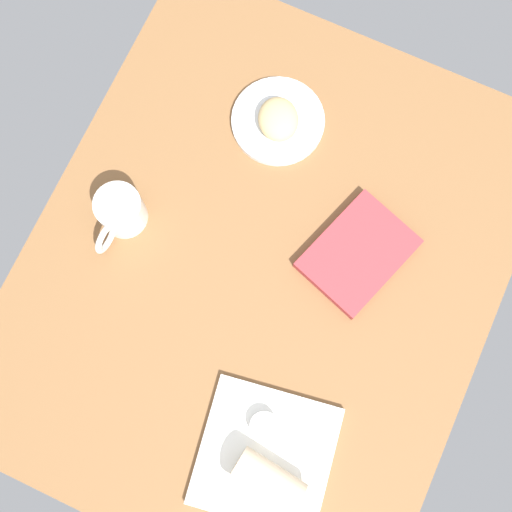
# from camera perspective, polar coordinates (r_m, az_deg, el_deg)

# --- Properties ---
(dining_table) EXTENTS (1.10, 0.90, 0.04)m
(dining_table) POSITION_cam_1_polar(r_m,az_deg,el_deg) (1.38, 0.52, -1.27)
(dining_table) COLOR brown
(dining_table) RESTS_ON ground
(round_plate) EXTENTS (0.19, 0.19, 0.01)m
(round_plate) POSITION_cam_1_polar(r_m,az_deg,el_deg) (1.44, 1.82, 11.06)
(round_plate) COLOR white
(round_plate) RESTS_ON dining_table
(scone_pastry) EXTENTS (0.12, 0.12, 0.04)m
(scone_pastry) POSITION_cam_1_polar(r_m,az_deg,el_deg) (1.41, 1.85, 11.21)
(scone_pastry) COLOR tan
(scone_pastry) RESTS_ON round_plate
(square_plate) EXTENTS (0.28, 0.28, 0.02)m
(square_plate) POSITION_cam_1_polar(r_m,az_deg,el_deg) (1.33, 0.79, -16.14)
(square_plate) COLOR white
(square_plate) RESTS_ON dining_table
(sauce_cup) EXTENTS (0.05, 0.05, 0.03)m
(sauce_cup) POSITION_cam_1_polar(r_m,az_deg,el_deg) (1.30, 0.67, -13.83)
(sauce_cup) COLOR silver
(sauce_cup) RESTS_ON square_plate
(breakfast_wrap) EXTENTS (0.09, 0.13, 0.07)m
(breakfast_wrap) POSITION_cam_1_polar(r_m,az_deg,el_deg) (1.29, 0.92, -18.19)
(breakfast_wrap) COLOR beige
(breakfast_wrap) RESTS_ON square_plate
(book_stack) EXTENTS (0.25, 0.21, 0.03)m
(book_stack) POSITION_cam_1_polar(r_m,az_deg,el_deg) (1.37, 8.42, 0.19)
(book_stack) COLOR #A53338
(book_stack) RESTS_ON dining_table
(coffee_mug) EXTENTS (0.14, 0.09, 0.09)m
(coffee_mug) POSITION_cam_1_polar(r_m,az_deg,el_deg) (1.36, -11.15, 3.57)
(coffee_mug) COLOR white
(coffee_mug) RESTS_ON dining_table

